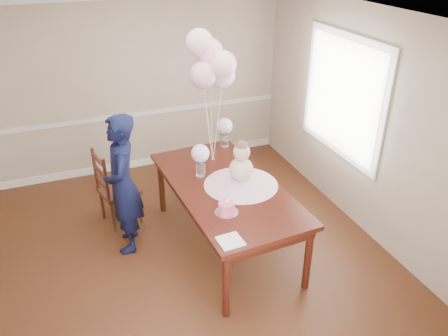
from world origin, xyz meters
TOP-DOWN VIEW (x-y plane):
  - floor at (0.00, 0.00)m, footprint 4.50×5.00m
  - ceiling at (0.00, 0.00)m, footprint 4.50×5.00m
  - wall_back at (0.00, 2.50)m, footprint 4.50×0.02m
  - wall_right at (2.25, 0.00)m, footprint 0.02×5.00m
  - chair_rail_trim at (0.00, 2.49)m, footprint 4.50×0.02m
  - baseboard_trim at (0.00, 2.49)m, footprint 4.50×0.02m
  - window_frame at (2.23, 0.50)m, footprint 0.02×1.66m
  - window_blinds at (2.21, 0.50)m, footprint 0.01×1.50m
  - dining_table_top at (0.49, 0.10)m, footprint 1.25×2.30m
  - table_apron at (0.49, 0.10)m, footprint 1.14×2.18m
  - table_leg_fl at (0.08, -0.96)m, footprint 0.08×0.08m
  - table_leg_fr at (1.02, -0.90)m, footprint 0.08×0.08m
  - table_leg_bl at (-0.05, 1.09)m, footprint 0.08×0.08m
  - table_leg_br at (0.89, 1.15)m, footprint 0.08×0.08m
  - baby_skirt at (0.66, 0.05)m, footprint 0.90×0.90m
  - baby_torso at (0.66, 0.05)m, footprint 0.27×0.27m
  - baby_head at (0.66, 0.05)m, footprint 0.19×0.19m
  - baby_hair at (0.66, 0.05)m, footprint 0.13×0.13m
  - cake_platter at (0.30, -0.42)m, footprint 0.26×0.26m
  - birthday_cake at (0.30, -0.42)m, footprint 0.18×0.18m
  - cake_flower_a at (0.30, -0.42)m, footprint 0.03×0.03m
  - cake_flower_b at (0.33, -0.39)m, footprint 0.03×0.03m
  - rose_vase_near at (0.30, 0.42)m, footprint 0.12×0.12m
  - roses_near at (0.30, 0.42)m, footprint 0.21×0.21m
  - rose_vase_far at (0.85, 1.07)m, footprint 0.12×0.12m
  - roses_far at (0.85, 1.07)m, footprint 0.21×0.21m
  - napkin at (0.16, -0.87)m, footprint 0.24×0.24m
  - balloon_weight at (0.56, 0.72)m, footprint 0.05×0.05m
  - balloon_a at (0.45, 0.71)m, footprint 0.31×0.31m
  - balloon_b at (0.67, 0.67)m, footprint 0.31×0.31m
  - balloon_c at (0.57, 0.83)m, footprint 0.31×0.31m
  - balloon_d at (0.46, 0.84)m, footprint 0.31×0.31m
  - balloon_e at (0.72, 0.82)m, footprint 0.31×0.31m
  - balloon_ribbon_a at (0.50, 0.71)m, footprint 0.10×0.01m
  - balloon_ribbon_b at (0.62, 0.69)m, footprint 0.12×0.05m
  - balloon_ribbon_c at (0.57, 0.77)m, footprint 0.02×0.11m
  - balloon_ribbon_d at (0.51, 0.78)m, footprint 0.10×0.11m
  - balloon_ribbon_e at (0.64, 0.77)m, footprint 0.15×0.09m
  - dining_chair_seat at (-0.60, 1.06)m, footprint 0.55×0.55m
  - chair_leg_fl at (-0.74, 0.84)m, footprint 0.05×0.05m
  - chair_leg_fr at (-0.38, 0.92)m, footprint 0.05×0.05m
  - chair_leg_bl at (-0.83, 1.19)m, footprint 0.05×0.05m
  - chair_leg_br at (-0.47, 1.28)m, footprint 0.05×0.05m
  - chair_back_post_l at (-0.76, 0.83)m, footprint 0.05×0.05m
  - chair_back_post_r at (-0.85, 1.19)m, footprint 0.05×0.05m
  - chair_slat_low at (-0.80, 1.01)m, footprint 0.13×0.40m
  - chair_slat_mid at (-0.80, 1.01)m, footprint 0.13×0.40m
  - chair_slat_top at (-0.80, 1.01)m, footprint 0.13×0.40m
  - woman at (-0.61, 0.51)m, footprint 0.51×0.68m

SIDE VIEW (x-z plane):
  - floor at x=0.00m, z-range 0.00..0.00m
  - baseboard_trim at x=0.00m, z-range 0.00..0.12m
  - chair_leg_fl at x=-0.74m, z-range 0.00..0.44m
  - chair_leg_fr at x=-0.38m, z-range 0.00..0.44m
  - chair_leg_bl at x=-0.83m, z-range 0.00..0.44m
  - chair_leg_br at x=-0.47m, z-range 0.00..0.44m
  - table_leg_fl at x=0.08m, z-range 0.00..0.78m
  - table_leg_fr at x=1.02m, z-range 0.00..0.78m
  - table_leg_bl at x=-0.05m, z-range 0.00..0.78m
  - table_leg_br at x=0.89m, z-range 0.00..0.78m
  - dining_chair_seat at x=-0.60m, z-range 0.44..0.49m
  - chair_slat_low at x=-0.80m, z-range 0.61..0.66m
  - table_apron at x=0.49m, z-range 0.67..0.78m
  - chair_back_post_l at x=-0.76m, z-range 0.47..1.04m
  - chair_back_post_r at x=-0.85m, z-range 0.47..1.04m
  - chair_slat_mid at x=-0.80m, z-range 0.77..0.82m
  - dining_table_top at x=0.49m, z-range 0.78..0.84m
  - cake_platter at x=0.30m, z-range 0.84..0.85m
  - napkin at x=0.16m, z-range 0.84..0.85m
  - woman at x=-0.61m, z-range 0.00..1.69m
  - balloon_weight at x=0.56m, z-range 0.84..0.86m
  - baby_skirt at x=0.66m, z-range 0.84..0.95m
  - chair_rail_trim at x=0.00m, z-range 0.86..0.94m
  - birthday_cake at x=0.30m, z-range 0.85..0.96m
  - rose_vase_near at x=0.30m, z-range 0.84..1.01m
  - rose_vase_far at x=0.85m, z-range 0.84..1.01m
  - chair_slat_top at x=-0.80m, z-range 0.94..0.99m
  - cake_flower_a at x=0.30m, z-range 0.96..0.99m
  - cake_flower_b at x=0.33m, z-range 0.96..0.99m
  - baby_torso at x=0.66m, z-range 0.90..1.17m
  - roses_near at x=0.30m, z-range 1.02..1.23m
  - roses_far at x=0.85m, z-range 1.02..1.23m
  - baby_head at x=0.66m, z-range 1.15..1.34m
  - balloon_ribbon_e at x=0.64m, z-range 0.86..1.72m
  - baby_hair at x=0.66m, z-range 1.25..1.38m
  - balloon_ribbon_a at x=0.50m, z-range 0.85..1.78m
  - wall_back at x=0.00m, z-range 0.00..2.70m
  - wall_right at x=2.25m, z-range 0.00..2.70m
  - balloon_ribbon_b at x=0.62m, z-range 0.85..1.89m
  - balloon_ribbon_c at x=0.57m, z-range 0.85..2.01m
  - balloon_ribbon_d at x=0.51m, z-range 0.85..2.11m
  - window_frame at x=2.23m, z-range 0.77..2.33m
  - window_blinds at x=2.21m, z-range 0.85..2.25m
  - balloon_e at x=0.72m, z-range 1.74..2.05m
  - balloon_a at x=0.45m, z-range 1.80..2.11m
  - balloon_b at x=0.67m, z-range 1.91..2.22m
  - balloon_c at x=0.57m, z-range 2.02..2.33m
  - balloon_d at x=0.46m, z-range 2.13..2.44m
  - ceiling at x=0.00m, z-range 2.69..2.71m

